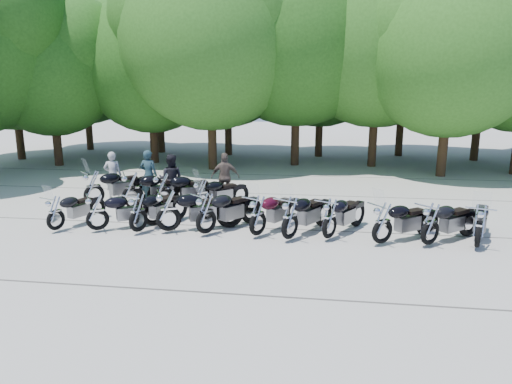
# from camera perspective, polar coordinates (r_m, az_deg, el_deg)

# --- Properties ---
(ground) EXTENTS (90.00, 90.00, 0.00)m
(ground) POSITION_cam_1_polar(r_m,az_deg,el_deg) (12.23, -0.96, -6.59)
(ground) COLOR #9C978D
(ground) RESTS_ON ground
(tree_0) EXTENTS (7.50, 7.50, 9.21)m
(tree_0) POSITION_cam_1_polar(r_m,az_deg,el_deg) (29.85, -28.29, 14.04)
(tree_0) COLOR #3A2614
(tree_0) RESTS_ON ground
(tree_1) EXTENTS (6.97, 6.97, 8.55)m
(tree_1) POSITION_cam_1_polar(r_m,az_deg,el_deg) (26.52, -24.35, 13.91)
(tree_1) COLOR #3A2614
(tree_1) RESTS_ON ground
(tree_2) EXTENTS (7.31, 7.31, 8.97)m
(tree_2) POSITION_cam_1_polar(r_m,az_deg,el_deg) (25.89, -13.09, 15.30)
(tree_2) COLOR #3A2614
(tree_2) RESTS_ON ground
(tree_3) EXTENTS (8.70, 8.70, 10.67)m
(tree_3) POSITION_cam_1_polar(r_m,az_deg,el_deg) (23.36, -5.76, 18.33)
(tree_3) COLOR #3A2614
(tree_3) RESTS_ON ground
(tree_4) EXTENTS (9.13, 9.13, 11.20)m
(tree_4) POSITION_cam_1_polar(r_m,az_deg,el_deg) (24.65, 5.15, 18.79)
(tree_4) COLOR #3A2614
(tree_4) RESTS_ON ground
(tree_5) EXTENTS (9.04, 9.04, 11.10)m
(tree_5) POSITION_cam_1_polar(r_m,az_deg,el_deg) (24.89, 15.08, 18.22)
(tree_5) COLOR #3A2614
(tree_5) RESTS_ON ground
(tree_6) EXTENTS (8.00, 8.00, 9.82)m
(tree_6) POSITION_cam_1_polar(r_m,az_deg,el_deg) (23.02, 23.29, 16.20)
(tree_6) COLOR #3A2614
(tree_6) RESTS_ON ground
(tree_9) EXTENTS (7.59, 7.59, 9.32)m
(tree_9) POSITION_cam_1_polar(r_m,az_deg,el_deg) (32.80, -20.73, 14.60)
(tree_9) COLOR #3A2614
(tree_9) RESTS_ON ground
(tree_10) EXTENTS (7.78, 7.78, 9.55)m
(tree_10) POSITION_cam_1_polar(r_m,az_deg,el_deg) (30.13, -12.18, 15.61)
(tree_10) COLOR #3A2614
(tree_10) RESTS_ON ground
(tree_11) EXTENTS (7.56, 7.56, 9.28)m
(tree_11) POSITION_cam_1_polar(r_m,az_deg,el_deg) (28.40, -3.59, 15.72)
(tree_11) COLOR #3A2614
(tree_11) RESTS_ON ground
(tree_12) EXTENTS (7.88, 7.88, 9.67)m
(tree_12) POSITION_cam_1_polar(r_m,az_deg,el_deg) (27.91, 8.16, 16.14)
(tree_12) COLOR #3A2614
(tree_12) RESTS_ON ground
(tree_13) EXTENTS (8.31, 8.31, 10.20)m
(tree_13) POSITION_cam_1_polar(r_m,az_deg,el_deg) (29.35, 18.15, 16.10)
(tree_13) COLOR #3A2614
(tree_13) RESTS_ON ground
(tree_14) EXTENTS (8.02, 8.02, 9.84)m
(tree_14) POSITION_cam_1_polar(r_m,az_deg,el_deg) (28.95, 26.68, 15.04)
(tree_14) COLOR #3A2614
(tree_14) RESTS_ON ground
(motorcycle_0) EXTENTS (1.34, 2.19, 1.19)m
(motorcycle_0) POSITION_cam_1_polar(r_m,az_deg,el_deg) (14.33, -23.82, -2.31)
(motorcycle_0) COLOR black
(motorcycle_0) RESTS_ON ground
(motorcycle_1) EXTENTS (2.25, 1.79, 1.27)m
(motorcycle_1) POSITION_cam_1_polar(r_m,az_deg,el_deg) (13.84, -19.26, -2.27)
(motorcycle_1) COLOR black
(motorcycle_1) RESTS_ON ground
(motorcycle_2) EXTENTS (1.62, 2.41, 1.32)m
(motorcycle_2) POSITION_cam_1_polar(r_m,az_deg,el_deg) (13.35, -14.54, -2.38)
(motorcycle_2) COLOR black
(motorcycle_2) RESTS_ON ground
(motorcycle_3) EXTENTS (2.59, 1.79, 1.42)m
(motorcycle_3) POSITION_cam_1_polar(r_m,az_deg,el_deg) (13.18, -10.90, -2.16)
(motorcycle_3) COLOR black
(motorcycle_3) RESTS_ON ground
(motorcycle_4) EXTENTS (2.07, 2.40, 1.38)m
(motorcycle_4) POSITION_cam_1_polar(r_m,az_deg,el_deg) (12.82, -6.28, -2.51)
(motorcycle_4) COLOR black
(motorcycle_4) RESTS_ON ground
(motorcycle_5) EXTENTS (1.85, 2.40, 1.34)m
(motorcycle_5) POSITION_cam_1_polar(r_m,az_deg,el_deg) (12.60, 0.23, -2.81)
(motorcycle_5) COLOR #340714
(motorcycle_5) RESTS_ON ground
(motorcycle_6) EXTENTS (1.90, 2.49, 1.39)m
(motorcycle_6) POSITION_cam_1_polar(r_m,az_deg,el_deg) (12.31, 4.27, -3.10)
(motorcycle_6) COLOR black
(motorcycle_6) RESTS_ON ground
(motorcycle_7) EXTENTS (1.80, 2.35, 1.31)m
(motorcycle_7) POSITION_cam_1_polar(r_m,az_deg,el_deg) (12.52, 9.20, -3.14)
(motorcycle_7) COLOR black
(motorcycle_7) RESTS_ON ground
(motorcycle_8) EXTENTS (2.30, 1.94, 1.32)m
(motorcycle_8) POSITION_cam_1_polar(r_m,az_deg,el_deg) (12.39, 15.56, -3.62)
(motorcycle_8) COLOR black
(motorcycle_8) RESTS_ON ground
(motorcycle_9) EXTENTS (2.25, 2.07, 1.33)m
(motorcycle_9) POSITION_cam_1_polar(r_m,az_deg,el_deg) (12.68, 21.00, -3.61)
(motorcycle_9) COLOR black
(motorcycle_9) RESTS_ON ground
(motorcycle_10) EXTENTS (1.49, 2.46, 1.33)m
(motorcycle_10) POSITION_cam_1_polar(r_m,az_deg,el_deg) (12.98, 26.14, -3.70)
(motorcycle_10) COLOR black
(motorcycle_10) RESTS_ON ground
(motorcycle_11) EXTENTS (2.33, 2.40, 1.45)m
(motorcycle_11) POSITION_cam_1_polar(r_m,az_deg,el_deg) (16.81, -19.64, 0.62)
(motorcycle_11) COLOR black
(motorcycle_11) RESTS_ON ground
(motorcycle_12) EXTENTS (2.63, 1.84, 1.44)m
(motorcycle_12) POSITION_cam_1_polar(r_m,az_deg,el_deg) (16.18, -15.19, 0.46)
(motorcycle_12) COLOR black
(motorcycle_12) RESTS_ON ground
(motorcycle_13) EXTENTS (2.57, 1.86, 1.42)m
(motorcycle_13) POSITION_cam_1_polar(r_m,az_deg,el_deg) (15.85, -11.53, 0.35)
(motorcycle_13) COLOR black
(motorcycle_13) RESTS_ON ground
(motorcycle_14) EXTENTS (2.02, 1.97, 1.22)m
(motorcycle_14) POSITION_cam_1_polar(r_m,az_deg,el_deg) (15.44, -6.82, -0.17)
(motorcycle_14) COLOR black
(motorcycle_14) RESTS_ON ground
(rider_0) EXTENTS (0.73, 0.57, 1.78)m
(rider_0) POSITION_cam_1_polar(r_m,az_deg,el_deg) (17.91, -17.46, 2.03)
(rider_0) COLOR #98999B
(rider_0) RESTS_ON ground
(rider_1) EXTENTS (0.90, 0.72, 1.80)m
(rider_1) POSITION_cam_1_polar(r_m,az_deg,el_deg) (16.54, -10.59, 1.59)
(rider_1) COLOR black
(rider_1) RESTS_ON ground
(rider_2) EXTENTS (1.08, 0.55, 1.78)m
(rider_2) POSITION_cam_1_polar(r_m,az_deg,el_deg) (16.75, -3.86, 1.88)
(rider_2) COLOR brown
(rider_2) RESTS_ON ground
(rider_3) EXTENTS (0.74, 0.54, 1.86)m
(rider_3) POSITION_cam_1_polar(r_m,az_deg,el_deg) (17.36, -13.26, 2.10)
(rider_3) COLOR #1E363F
(rider_3) RESTS_ON ground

